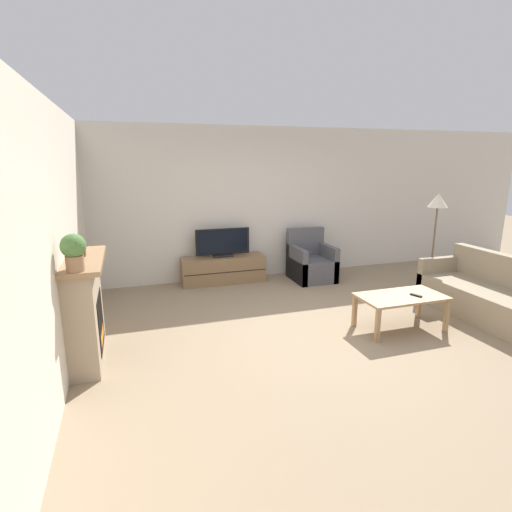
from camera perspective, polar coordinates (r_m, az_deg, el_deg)
The scene contains 14 objects.
ground_plane at distance 5.22m, azimuth 9.40°, elevation -10.60°, with size 24.00×24.00×0.00m, color #89755B.
wall_back at distance 7.30m, azimuth 0.00°, elevation 7.51°, with size 12.00×0.06×2.70m.
wall_left at distance 4.32m, azimuth -26.72°, elevation 1.87°, with size 0.06×12.00×2.70m.
fireplace at distance 4.68m, azimuth -23.25°, elevation -6.88°, with size 0.41×1.23×1.12m.
mantel_vase_left at distance 4.14m, azimuth -24.29°, elevation 0.17°, with size 0.07×0.07×0.26m.
mantel_clock at distance 4.63m, azimuth -23.63°, elevation 0.95°, with size 0.08×0.11×0.15m.
potted_plant at distance 3.97m, azimuth -24.61°, elevation 0.74°, with size 0.22×0.22×0.35m.
tv_stand at distance 7.07m, azimuth -4.70°, elevation -1.94°, with size 1.47×0.41×0.47m.
tv at distance 6.96m, azimuth -4.77°, elevation 1.76°, with size 0.95×0.18×0.50m.
armchair at distance 7.29m, azimuth 7.83°, elevation -1.07°, with size 0.70×0.76×0.91m.
coffee_table at distance 5.41m, azimuth 20.02°, elevation -5.87°, with size 1.09×0.59×0.45m.
remote at distance 5.43m, azimuth 21.90°, elevation -5.23°, with size 0.09×0.15×0.02m.
couch at distance 6.26m, azimuth 31.55°, elevation -5.53°, with size 0.82×2.19×0.84m.
floor_lamp at distance 7.07m, azimuth 24.48°, elevation 6.26°, with size 0.31×0.31×1.60m.
Camera 1 is at (-2.25, -4.20, 2.12)m, focal length 28.00 mm.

